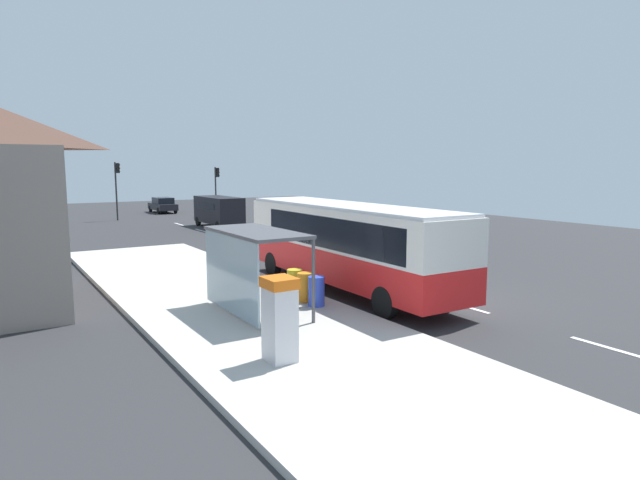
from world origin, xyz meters
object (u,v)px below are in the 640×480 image
object	(u,v)px
traffic_light_near_side	(217,183)
recycling_bin_yellow	(295,283)
sedan_near	(163,205)
traffic_light_far_side	(117,182)
bus	(347,241)
recycling_bin_orange	(305,287)
bus_shelter	(247,251)
white_van	(219,209)
recycling_bin_blue	(316,291)
ticket_machine	(280,318)

from	to	relation	value
traffic_light_near_side	recycling_bin_yellow	bearing A→B (deg)	-107.02
sedan_near	traffic_light_far_side	size ratio (longest dim) A/B	0.89
bus	recycling_bin_orange	size ratio (longest dim) A/B	11.63
sedan_near	bus_shelter	xyz separation A→B (m)	(-8.71, -39.13, 1.31)
recycling_bin_orange	traffic_light_far_side	world-z (taller)	traffic_light_far_side
bus	recycling_bin_orange	xyz separation A→B (m)	(-2.49, -1.19, -1.19)
white_van	traffic_light_near_side	distance (m)	9.50
traffic_light_far_side	recycling_bin_blue	bearing A→B (deg)	-91.86
white_van	recycling_bin_yellow	world-z (taller)	white_van
sedan_near	traffic_light_near_side	world-z (taller)	traffic_light_near_side
sedan_near	traffic_light_far_side	bearing A→B (deg)	-133.96
sedan_near	traffic_light_near_side	xyz separation A→B (m)	(3.21, -6.40, 2.24)
bus	sedan_near	world-z (taller)	bus
bus	traffic_light_near_side	xyz separation A→B (m)	(7.22, 31.21, 1.19)
white_van	recycling_bin_yellow	xyz separation A→B (m)	(-6.40, -22.95, -0.69)
white_van	ticket_machine	size ratio (longest dim) A/B	2.70
recycling_bin_blue	traffic_light_near_side	world-z (taller)	traffic_light_near_side
sedan_near	recycling_bin_yellow	bearing A→B (deg)	-99.68
recycling_bin_blue	recycling_bin_orange	bearing A→B (deg)	90.00
bus	recycling_bin_yellow	world-z (taller)	bus
bus	bus_shelter	xyz separation A→B (m)	(-4.70, -1.53, 0.25)
white_van	traffic_light_far_side	world-z (taller)	traffic_light_far_side
recycling_bin_yellow	traffic_light_near_side	xyz separation A→B (m)	(9.71, 31.70, 2.37)
bus	bus_shelter	bearing A→B (deg)	-162.02
bus	traffic_light_far_side	bearing A→B (deg)	92.48
ticket_machine	recycling_bin_orange	world-z (taller)	ticket_machine
white_van	recycling_bin_blue	size ratio (longest dim) A/B	5.52
bus	sedan_near	size ratio (longest dim) A/B	2.51
recycling_bin_orange	bus_shelter	size ratio (longest dim) A/B	0.24
white_van	traffic_light_near_side	world-z (taller)	traffic_light_near_side
bus_shelter	sedan_near	bearing A→B (deg)	77.45
bus	bus_shelter	size ratio (longest dim) A/B	2.76
sedan_near	traffic_light_far_side	distance (m)	8.17
traffic_light_near_side	bus_shelter	world-z (taller)	traffic_light_near_side
ticket_machine	traffic_light_far_side	bearing A→B (deg)	83.36
white_van	sedan_near	size ratio (longest dim) A/B	1.19
bus	white_van	world-z (taller)	bus
sedan_near	recycling_bin_orange	distance (m)	39.34
bus	traffic_light_far_side	distance (m)	32.07
white_van	traffic_light_far_side	size ratio (longest dim) A/B	1.06
bus_shelter	white_van	bearing A→B (deg)	70.25
recycling_bin_orange	traffic_light_far_side	size ratio (longest dim) A/B	0.19
sedan_near	recycling_bin_yellow	xyz separation A→B (m)	(-6.50, -38.10, -0.14)
white_van	traffic_light_near_side	xyz separation A→B (m)	(3.31, 8.75, 1.69)
recycling_bin_blue	recycling_bin_yellow	size ratio (longest dim) A/B	1.00
sedan_near	bus_shelter	world-z (taller)	bus_shelter
white_van	bus_shelter	world-z (taller)	bus_shelter
traffic_light_near_side	recycling_bin_blue	bearing A→B (deg)	-106.34
white_van	traffic_light_far_side	xyz separation A→B (m)	(-5.30, 9.55, 1.94)
sedan_near	ticket_machine	distance (m)	44.30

